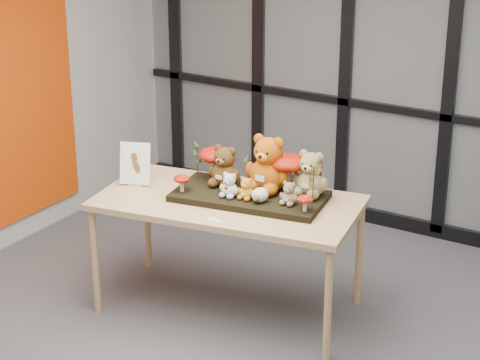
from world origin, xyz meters
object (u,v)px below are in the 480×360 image
Objects in this scene: bear_beige_small at (289,192)px; mushroom_front_left at (182,182)px; bear_white_bow at (230,183)px; plush_cream_hedgehog at (260,194)px; bear_tan_back at (311,171)px; sign_holder at (135,166)px; diorama_tray at (250,196)px; bear_brown_medium at (225,164)px; mushroom_back_left at (215,162)px; bear_small_yellow at (246,187)px; mushroom_front_right at (305,203)px; mushroom_back_right at (288,171)px; bear_pooh_yellow at (268,160)px.

bear_beige_small reaches higher than mushroom_front_left.
plush_cream_hedgehog is (0.22, 0.03, -0.04)m from bear_white_bow.
bear_white_bow is (-0.45, -0.31, -0.08)m from bear_tan_back.
sign_holder is at bearing -172.12° from bear_tan_back.
bear_brown_medium is at bearing 161.15° from diorama_tray.
bear_beige_small reaches higher than plush_cream_hedgehog.
bear_brown_medium reaches higher than bear_white_bow.
bear_tan_back is 0.72m from mushroom_back_left.
mushroom_back_left is (-0.13, 0.07, -0.03)m from bear_brown_medium.
bear_small_yellow is 0.43m from mushroom_back_left.
plush_cream_hedgehog is at bearing -138.07° from bear_tan_back.
sign_holder is at bearing -176.92° from diorama_tray.
bear_white_bow reaches higher than diorama_tray.
mushroom_back_left is at bearing 176.77° from bear_tan_back.
bear_white_bow is 0.34m from mushroom_front_left.
mushroom_front_right is at bearing -13.32° from mushroom_back_left.
mushroom_front_right is (0.32, 0.01, 0.01)m from plush_cream_hedgehog.
bear_white_bow is 1.59× the size of mushroom_front_right.
mushroom_back_left reaches higher than bear_beige_small.
bear_small_yellow is 1.30× the size of mushroom_front_left.
diorama_tray is 3.18× the size of bear_brown_medium.
mushroom_front_right is (0.14, -0.05, -0.03)m from bear_beige_small.
bear_brown_medium reaches higher than sign_holder.
bear_brown_medium is at bearing 120.71° from bear_white_bow.
mushroom_back_right is 2.24× the size of mushroom_front_left.
mushroom_back_left reaches higher than bear_white_bow.
sign_holder is at bearing 175.31° from bear_white_bow.
bear_white_bow is 0.42m from mushroom_back_right.
diorama_tray is at bearing 164.44° from bear_beige_small.
mushroom_front_left is at bearing -175.74° from bear_small_yellow.
mushroom_back_right reaches higher than sign_holder.
bear_small_yellow is 0.58× the size of mushroom_back_right.
bear_beige_small is 0.56× the size of sign_holder.
bear_beige_small is at bearing -11.98° from mushroom_back_left.
bear_tan_back reaches higher than plush_cream_hedgehog.
bear_tan_back is 3.18× the size of plush_cream_hedgehog.
bear_beige_small is 0.60× the size of mushroom_back_right.
diorama_tray is 0.39m from mushroom_back_left.
diorama_tray is at bearing -9.18° from sign_holder.
bear_tan_back reaches higher than mushroom_back_right.
bear_small_yellow is at bearing -109.97° from bear_pooh_yellow.
mushroom_back_right is (0.12, 0.06, -0.07)m from bear_pooh_yellow.
bear_small_yellow is at bearing 14.04° from mushroom_front_left.
plush_cream_hedgehog is 0.97m from sign_holder.
diorama_tray is 0.47m from mushroom_front_left.
bear_small_yellow reaches higher than plush_cream_hedgehog.
mushroom_back_right is at bearing 32.55° from mushroom_front_left.
diorama_tray is at bearing -18.85° from bear_brown_medium.
bear_tan_back reaches higher than diorama_tray.
mushroom_back_right is (0.06, 0.28, 0.09)m from plush_cream_hedgehog.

